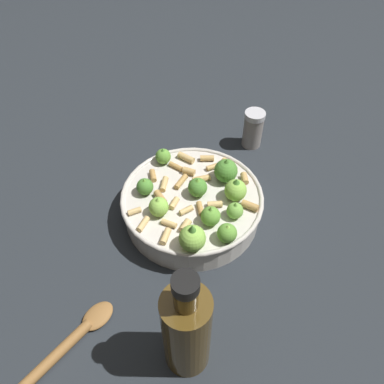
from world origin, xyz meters
TOP-DOWN VIEW (x-y plane):
  - ground_plane at (0.00, 0.00)m, footprint 2.40×2.40m
  - cooking_pan at (0.00, -0.00)m, footprint 0.25×0.25m
  - pepper_shaker at (0.03, 0.24)m, footprint 0.04×0.04m
  - olive_oil_bottle at (0.10, -0.23)m, footprint 0.06×0.06m
  - wooden_spoon at (-0.07, -0.32)m, footprint 0.09×0.24m

SIDE VIEW (x-z plane):
  - ground_plane at x=0.00m, z-range 0.00..0.00m
  - wooden_spoon at x=-0.07m, z-range 0.00..0.02m
  - cooking_pan at x=0.00m, z-range -0.02..0.09m
  - pepper_shaker at x=0.03m, z-range 0.00..0.08m
  - olive_oil_bottle at x=0.10m, z-range -0.02..0.19m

